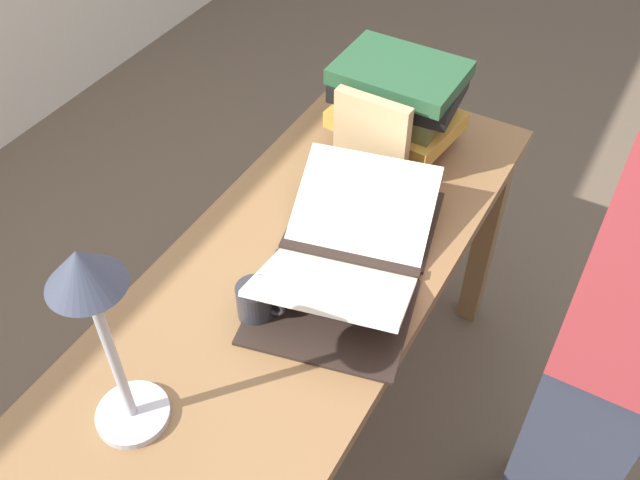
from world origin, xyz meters
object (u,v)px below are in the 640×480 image
at_px(reading_lamp, 96,310).
at_px(open_book, 349,252).
at_px(coffee_mug, 256,301).
at_px(book_stack_tall, 397,104).
at_px(person_reader, 632,312).
at_px(book_standing_upright, 371,139).

bearing_deg(reading_lamp, open_book, -16.87).
relative_size(open_book, coffee_mug, 5.98).
relative_size(book_stack_tall, coffee_mug, 3.14).
xyz_separation_m(coffee_mug, person_reader, (0.24, -0.65, 0.11)).
distance_m(open_book, book_stack_tall, 0.45).
xyz_separation_m(book_stack_tall, book_standing_upright, (-0.15, -0.00, -0.01)).
bearing_deg(open_book, book_standing_upright, 5.65).
xyz_separation_m(book_standing_upright, reading_lamp, (-0.81, 0.06, 0.19)).
bearing_deg(coffee_mug, book_standing_upright, -0.04).
distance_m(coffee_mug, person_reader, 0.70).
bearing_deg(person_reader, book_standing_upright, -111.81).
bearing_deg(book_stack_tall, person_reader, -122.09).
height_order(reading_lamp, person_reader, person_reader).
bearing_deg(open_book, book_stack_tall, -0.10).
bearing_deg(book_stack_tall, book_standing_upright, -178.86).
bearing_deg(person_reader, open_book, -87.50).
relative_size(open_book, book_standing_upright, 2.74).
relative_size(book_stack_tall, reading_lamp, 0.74).
relative_size(book_stack_tall, person_reader, 0.18).
xyz_separation_m(reading_lamp, coffee_mug, (0.31, -0.06, -0.26)).
bearing_deg(person_reader, book_stack_tall, -122.09).
height_order(book_stack_tall, person_reader, person_reader).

